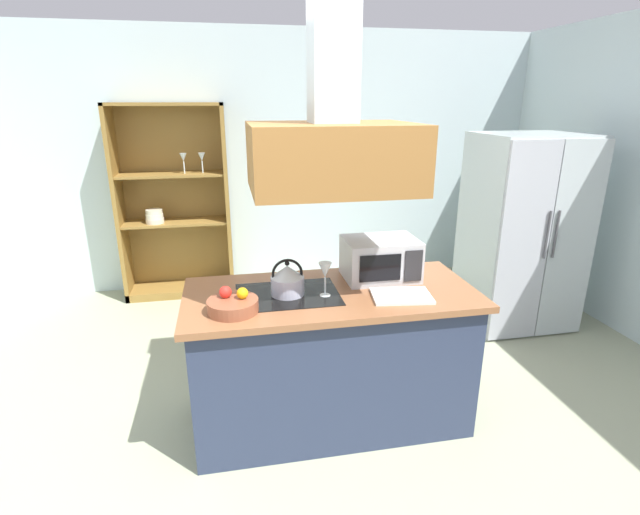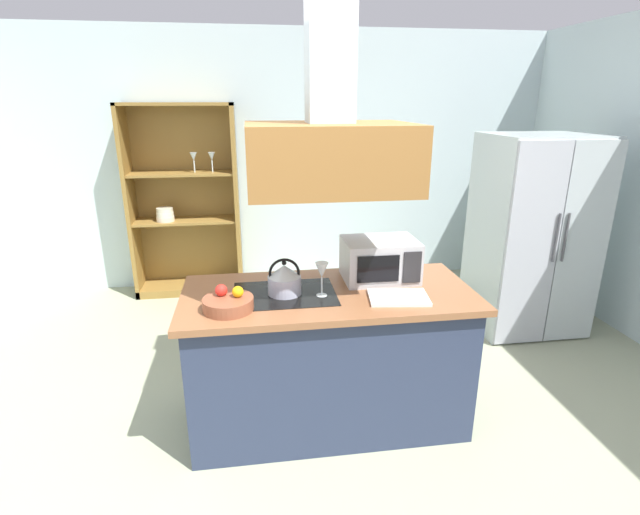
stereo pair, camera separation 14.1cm
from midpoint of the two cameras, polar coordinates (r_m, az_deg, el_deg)
The scene contains 11 objects.
ground_plane at distance 3.03m, azimuth 0.91°, elevation -22.71°, with size 7.80×7.80×0.00m, color gray.
wall_back at distance 5.30m, azimuth -4.32°, elevation 11.42°, with size 6.00×0.12×2.70m, color silver.
kitchen_island at distance 3.05m, azimuth 2.32°, elevation -11.88°, with size 1.75×0.80×0.90m.
range_hood at distance 2.64m, azimuth 2.71°, elevation 14.17°, with size 0.90×0.70×1.18m.
refrigerator at distance 4.60m, azimuth 24.93°, elevation 2.46°, with size 0.90×0.78×1.73m.
dish_cabinet at distance 5.20m, azimuth -15.10°, elevation 5.35°, with size 1.11×0.40×1.97m.
kettle at distance 2.79m, azimuth -2.85°, elevation -2.65°, with size 0.20×0.20×0.22m.
cutting_board at distance 2.80m, azimuth 10.83°, elevation -4.73°, with size 0.34×0.24×0.02m, color white.
microwave at distance 3.04m, azimuth 8.51°, elevation -0.26°, with size 0.46×0.35×0.26m.
wine_glass_on_counter at distance 2.74m, azimuth 1.69°, elevation -1.72°, with size 0.08×0.08×0.21m.
fruit_bowl at distance 2.64m, azimuth -9.46°, elevation -5.39°, with size 0.28×0.28×0.13m.
Camera 2 is at (-0.31, -2.26, 2.00)m, focal length 26.63 mm.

